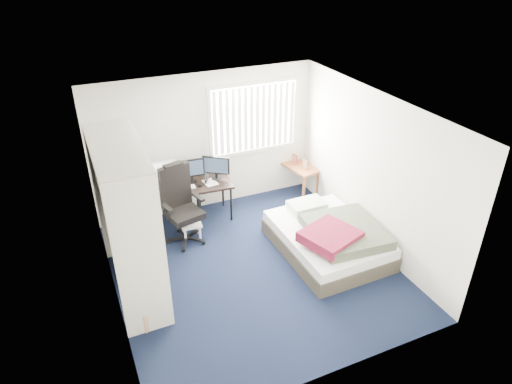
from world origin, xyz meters
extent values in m
plane|color=black|center=(0.00, 0.00, 0.00)|extent=(4.20, 4.20, 0.00)
plane|color=silver|center=(0.00, 2.10, 1.25)|extent=(4.00, 0.00, 4.00)
plane|color=silver|center=(0.00, -2.10, 1.25)|extent=(4.00, 0.00, 4.00)
plane|color=silver|center=(-2.00, 0.00, 1.25)|extent=(0.00, 4.20, 4.20)
plane|color=silver|center=(2.00, 0.00, 1.25)|extent=(0.00, 4.20, 4.20)
plane|color=white|center=(0.00, 0.00, 2.50)|extent=(4.20, 4.20, 0.00)
cube|color=white|center=(0.90, 2.08, 1.60)|extent=(1.60, 0.02, 1.20)
cube|color=beige|center=(0.90, 2.05, 2.23)|extent=(1.72, 0.06, 0.06)
cube|color=beige|center=(0.90, 2.05, 0.97)|extent=(1.72, 0.06, 0.06)
cube|color=white|center=(0.90, 2.02, 1.60)|extent=(1.60, 0.04, 1.16)
cube|color=beige|center=(-1.70, -0.60, 1.10)|extent=(0.60, 0.04, 2.20)
cube|color=beige|center=(-1.70, 1.20, 1.10)|extent=(0.60, 0.04, 2.20)
cube|color=beige|center=(-1.70, 0.30, 2.20)|extent=(0.60, 1.80, 0.04)
cube|color=beige|center=(-1.70, 0.30, 1.82)|extent=(0.56, 1.74, 0.03)
cylinder|color=silver|center=(-1.70, 0.30, 1.70)|extent=(0.03, 1.72, 0.03)
cube|color=#26262B|center=(-1.70, 0.20, 1.25)|extent=(0.38, 1.10, 0.90)
cube|color=beige|center=(-1.38, 0.75, 1.10)|extent=(0.03, 0.90, 2.20)
cube|color=white|center=(-1.70, -0.15, 1.96)|extent=(0.38, 0.30, 0.24)
cube|color=gray|center=(-1.70, 0.35, 1.95)|extent=(0.34, 0.28, 0.22)
cube|color=black|center=(-0.43, 1.73, 0.67)|extent=(1.45, 0.76, 0.04)
cylinder|color=black|center=(-1.09, 1.51, 0.33)|extent=(0.04, 0.04, 0.65)
cylinder|color=black|center=(-1.05, 2.05, 0.33)|extent=(0.04, 0.04, 0.65)
cylinder|color=black|center=(0.19, 1.41, 0.33)|extent=(0.04, 0.04, 0.65)
cylinder|color=black|center=(0.23, 1.95, 0.33)|extent=(0.04, 0.04, 0.65)
cube|color=white|center=(-0.87, 1.88, 0.97)|extent=(0.50, 0.07, 0.36)
cube|color=white|center=(-0.87, 1.88, 0.97)|extent=(0.45, 0.04, 0.31)
cube|color=black|center=(-0.38, 1.84, 0.95)|extent=(0.48, 0.07, 0.32)
cube|color=#1E2838|center=(-0.38, 1.84, 0.95)|extent=(0.43, 0.04, 0.27)
cube|color=black|center=(0.06, 1.77, 0.95)|extent=(0.48, 0.07, 0.32)
cube|color=#1E2838|center=(0.06, 1.77, 0.95)|extent=(0.43, 0.04, 0.27)
cube|color=white|center=(-0.58, 1.65, 0.70)|extent=(0.41, 0.17, 0.02)
cube|color=black|center=(-0.30, 1.63, 0.70)|extent=(0.07, 0.10, 0.02)
cylinder|color=silver|center=(-0.16, 1.66, 0.77)|extent=(0.08, 0.08, 0.16)
cube|color=white|center=(-0.43, 1.73, 0.69)|extent=(0.32, 0.30, 0.00)
cube|color=black|center=(-0.73, 1.13, 0.06)|extent=(0.74, 0.74, 0.12)
cylinder|color=silver|center=(-0.73, 1.13, 0.28)|extent=(0.06, 0.06, 0.41)
cube|color=black|center=(-0.73, 1.13, 0.52)|extent=(0.62, 0.62, 0.10)
cube|color=black|center=(-0.78, 1.36, 0.93)|extent=(0.53, 0.22, 0.72)
cube|color=black|center=(-0.78, 1.36, 1.24)|extent=(0.33, 0.19, 0.17)
cube|color=black|center=(-1.00, 1.07, 0.73)|extent=(0.14, 0.30, 0.04)
cube|color=black|center=(-0.46, 1.19, 0.73)|extent=(0.14, 0.30, 0.04)
cube|color=white|center=(-0.62, 1.18, 0.26)|extent=(0.37, 0.31, 0.03)
cylinder|color=white|center=(-0.75, 1.11, 0.12)|extent=(0.04, 0.04, 0.24)
cylinder|color=white|center=(-0.73, 1.28, 0.12)|extent=(0.04, 0.04, 0.24)
cylinder|color=white|center=(-0.51, 1.08, 0.12)|extent=(0.04, 0.04, 0.24)
cylinder|color=white|center=(-0.48, 1.25, 0.12)|extent=(0.04, 0.04, 0.24)
cube|color=brown|center=(1.75, 1.85, 0.56)|extent=(0.57, 0.91, 0.04)
cube|color=brown|center=(1.65, 1.44, 0.27)|extent=(0.05, 0.05, 0.54)
cube|color=brown|center=(1.51, 2.19, 0.27)|extent=(0.05, 0.05, 0.54)
cube|color=brown|center=(1.99, 1.51, 0.27)|extent=(0.05, 0.05, 0.54)
cube|color=brown|center=(1.85, 2.26, 0.27)|extent=(0.05, 0.05, 0.54)
cube|color=brown|center=(1.79, 1.66, 0.67)|extent=(0.05, 0.14, 0.18)
cube|color=brown|center=(1.73, 1.97, 0.67)|extent=(0.05, 0.14, 0.18)
cube|color=#3D372B|center=(1.25, -0.04, 0.12)|extent=(1.44, 1.90, 0.24)
cube|color=white|center=(1.25, -0.04, 0.32)|extent=(1.40, 1.86, 0.17)
cube|color=silver|center=(1.24, 0.62, 0.47)|extent=(0.61, 0.41, 0.14)
cube|color=#3C4231|center=(1.40, -0.29, 0.47)|extent=(1.16, 1.26, 0.18)
cube|color=#500D12|center=(1.06, -0.40, 0.55)|extent=(0.94, 0.91, 0.16)
cube|color=tan|center=(-1.65, -0.45, 0.14)|extent=(0.43, 0.37, 0.27)
camera|label=1|loc=(-2.19, -5.02, 4.42)|focal=32.00mm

